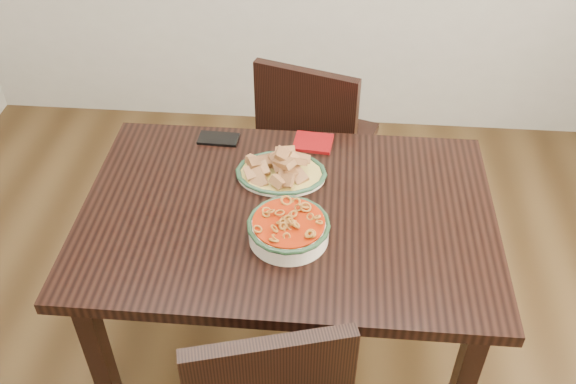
# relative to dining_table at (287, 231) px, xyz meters

# --- Properties ---
(floor) EXTENTS (3.50, 3.50, 0.00)m
(floor) POSITION_rel_dining_table_xyz_m (-0.07, -0.13, -0.66)
(floor) COLOR #3A2712
(floor) RESTS_ON ground
(dining_table) EXTENTS (1.30, 0.86, 0.75)m
(dining_table) POSITION_rel_dining_table_xyz_m (0.00, 0.00, 0.00)
(dining_table) COLOR black
(dining_table) RESTS_ON ground
(chair_far) EXTENTS (0.53, 0.53, 0.89)m
(chair_far) POSITION_rel_dining_table_xyz_m (0.05, 0.73, -0.16)
(chair_far) COLOR black
(chair_far) RESTS_ON ground
(fish_plate) EXTENTS (0.29, 0.23, 0.11)m
(fish_plate) POSITION_rel_dining_table_xyz_m (-0.04, 0.17, 0.13)
(fish_plate) COLOR #F2E9CC
(fish_plate) RESTS_ON dining_table
(noodle_bowl) EXTENTS (0.25, 0.25, 0.08)m
(noodle_bowl) POSITION_rel_dining_table_xyz_m (0.01, -0.12, 0.13)
(noodle_bowl) COLOR white
(noodle_bowl) RESTS_ON dining_table
(smartphone) EXTENTS (0.15, 0.08, 0.01)m
(smartphone) POSITION_rel_dining_table_xyz_m (-0.28, 0.35, 0.09)
(smartphone) COLOR black
(smartphone) RESTS_ON dining_table
(napkin) EXTENTS (0.14, 0.12, 0.01)m
(napkin) POSITION_rel_dining_table_xyz_m (0.06, 0.36, 0.10)
(napkin) COLOR maroon
(napkin) RESTS_ON dining_table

